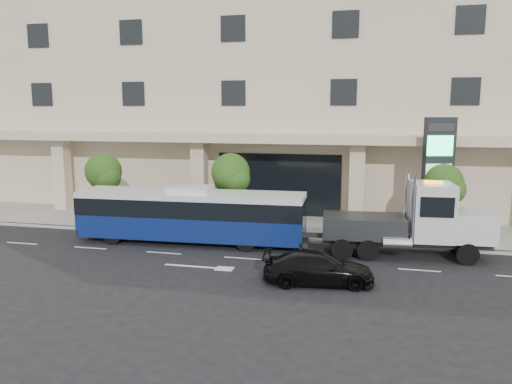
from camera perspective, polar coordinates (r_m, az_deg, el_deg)
ground at (r=25.20m, az=-0.69°, el=-6.62°), size 120.00×120.00×0.00m
sidewalk at (r=29.91m, az=1.56°, el=-3.90°), size 120.00×6.00×0.15m
curb at (r=27.06m, az=0.31°, el=-5.32°), size 120.00×0.30×0.15m
convention_center at (r=39.49m, az=4.69°, el=13.76°), size 60.00×17.60×20.00m
tree_left at (r=31.57m, az=-17.00°, el=2.00°), size 2.27×2.20×4.22m
tree_mid at (r=28.44m, az=-2.87°, el=1.93°), size 2.28×2.20×4.38m
tree_right at (r=27.68m, az=20.70°, el=0.65°), size 2.10×2.00×4.04m
city_bus at (r=26.35m, az=-7.45°, el=-2.54°), size 12.01×2.97×3.02m
tow_truck at (r=24.80m, az=17.60°, el=-3.37°), size 8.89×2.70×4.03m
black_sedan at (r=20.46m, az=7.13°, el=-8.63°), size 4.66×2.40×1.29m
signage_pylon at (r=28.67m, az=20.04°, el=1.72°), size 1.69×0.99×6.41m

